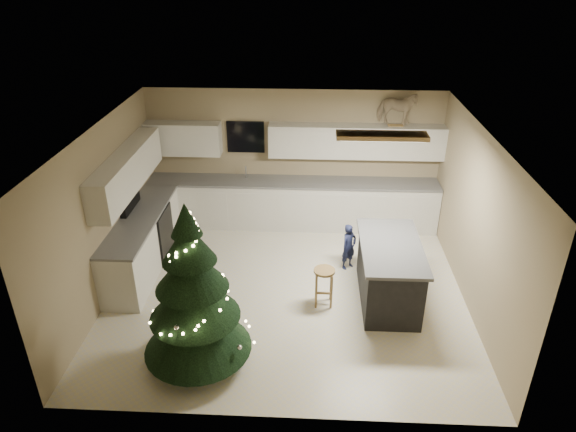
% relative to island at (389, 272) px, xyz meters
% --- Properties ---
extents(ground_plane, '(5.50, 5.50, 0.00)m').
position_rel_island_xyz_m(ground_plane, '(-1.55, 0.13, -0.48)').
color(ground_plane, beige).
extents(room_shell, '(5.52, 5.02, 2.61)m').
position_rel_island_xyz_m(room_shell, '(-1.53, 0.13, 1.27)').
color(room_shell, gray).
rests_on(room_shell, ground_plane).
extents(cabinetry, '(5.50, 3.20, 2.00)m').
position_rel_island_xyz_m(cabinetry, '(-2.46, 1.77, 0.28)').
color(cabinetry, silver).
rests_on(cabinetry, ground_plane).
extents(island, '(0.90, 1.70, 0.95)m').
position_rel_island_xyz_m(island, '(0.00, 0.00, 0.00)').
color(island, black).
rests_on(island, ground_plane).
extents(bar_stool, '(0.32, 0.32, 0.61)m').
position_rel_island_xyz_m(bar_stool, '(-0.98, -0.18, -0.02)').
color(bar_stool, olive).
rests_on(bar_stool, ground_plane).
extents(christmas_tree, '(1.43, 1.39, 2.29)m').
position_rel_island_xyz_m(christmas_tree, '(-2.62, -1.47, 0.46)').
color(christmas_tree, '#3F2816').
rests_on(christmas_tree, ground_plane).
extents(toddler, '(0.35, 0.34, 0.81)m').
position_rel_island_xyz_m(toddler, '(-0.55, 0.85, -0.08)').
color(toddler, '#111D3D').
rests_on(toddler, ground_plane).
extents(rocking_horse, '(0.75, 0.44, 0.61)m').
position_rel_island_xyz_m(rocking_horse, '(0.29, 2.45, 1.84)').
color(rocking_horse, olive).
rests_on(rocking_horse, cabinetry).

